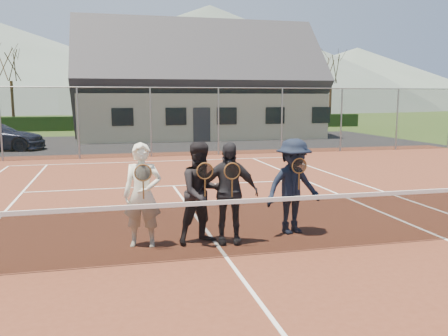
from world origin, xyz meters
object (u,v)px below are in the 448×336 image
(clubhouse, at_px, (197,76))
(player_a, at_px, (142,195))
(player_b, at_px, (202,193))
(player_c, at_px, (228,193))
(tennis_net, at_px, (226,226))
(player_d, at_px, (293,186))

(clubhouse, distance_m, player_a, 23.87)
(clubhouse, relative_size, player_b, 8.67)
(clubhouse, bearing_deg, player_b, -100.34)
(player_c, bearing_deg, player_b, 164.79)
(tennis_net, relative_size, player_c, 6.49)
(clubhouse, height_order, player_d, clubhouse)
(clubhouse, relative_size, player_d, 8.67)
(player_a, xyz_separation_m, player_b, (1.03, -0.05, -0.00))
(player_d, bearing_deg, player_c, -166.89)
(player_c, relative_size, player_d, 1.00)
(player_b, xyz_separation_m, player_c, (0.44, -0.12, 0.00))
(clubhouse, bearing_deg, player_d, -96.05)
(clubhouse, bearing_deg, player_c, -99.22)
(player_a, bearing_deg, player_b, -2.64)
(player_d, bearing_deg, tennis_net, -145.93)
(clubhouse, xyz_separation_m, player_d, (-2.43, -22.94, -3.07))
(player_c, bearing_deg, clubhouse, 80.78)
(tennis_net, distance_m, player_c, 0.87)
(tennis_net, distance_m, player_a, 1.60)
(tennis_net, xyz_separation_m, player_c, (0.23, 0.75, 0.38))
(clubhouse, distance_m, player_c, 23.75)
(tennis_net, bearing_deg, player_b, 104.06)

